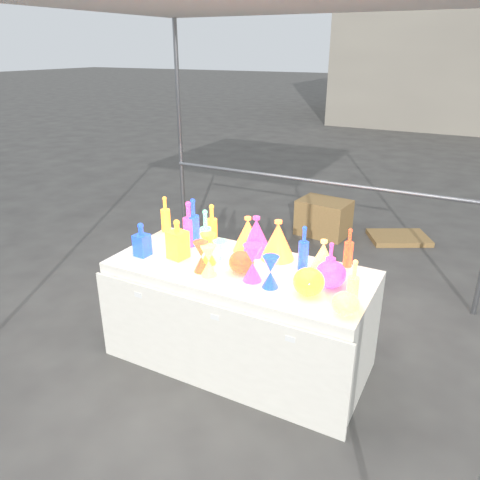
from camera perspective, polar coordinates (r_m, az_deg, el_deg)
The scene contains 30 objects.
ground at distance 3.59m, azimuth 0.00°, elevation -14.15°, with size 80.00×80.00×0.00m, color #605E59.
canopy_tent at distance 2.90m, azimuth 0.10°, elevation 27.26°, with size 3.15×3.15×2.46m.
display_table at distance 3.37m, azimuth -0.08°, elevation -9.13°, with size 1.84×0.83×0.75m.
cardboard_box_closed at distance 5.80m, azimuth 10.16°, elevation 2.71°, with size 0.60×0.43×0.43m, color #A37C49.
cardboard_box_flat at distance 5.91m, azimuth 18.78°, elevation 0.27°, with size 0.67×0.48×0.06m, color #A37C49.
bottle_0 at distance 3.82m, azimuth -9.08°, elevation 3.16°, with size 0.08×0.08×0.29m, color red, non-canonical shape.
bottle_3 at distance 3.50m, azimuth -6.26°, elevation 1.98°, with size 0.09×0.09×0.35m, color #1B5AA2, non-canonical shape.
bottle_5 at distance 3.26m, azimuth -4.20°, elevation 0.66°, with size 0.08×0.08×0.37m, color #A52160, non-canonical shape.
bottle_6 at distance 3.53m, azimuth -3.45°, elevation 1.94°, with size 0.08×0.08×0.31m, color red, non-canonical shape.
bottle_7 at distance 3.50m, azimuth -5.69°, elevation 2.17°, with size 0.09×0.09×0.37m, color #167946, non-canonical shape.
decanter_0 at distance 3.31m, azimuth -7.64°, elevation 0.13°, with size 0.12×0.12×0.29m, color red, non-canonical shape.
decanter_2 at distance 3.40m, azimuth -11.91°, elevation 0.08°, with size 0.10×0.10×0.25m, color #167946, non-canonical shape.
hourglass_0 at distance 3.11m, azimuth -4.74°, elevation -2.04°, with size 0.11×0.11×0.21m, color orange, non-canonical shape.
hourglass_1 at distance 2.97m, azimuth 1.53°, elevation -2.81°, with size 0.12×0.12×0.25m, color #1B5AA2, non-canonical shape.
hourglass_2 at distance 3.05m, azimuth -3.84°, elevation -2.54°, with size 0.10×0.10×0.21m, color #168D71, non-canonical shape.
hourglass_3 at distance 3.13m, azimuth -2.39°, elevation -1.86°, with size 0.10×0.10×0.20m, color #A52160, non-canonical shape.
hourglass_4 at distance 3.22m, azimuth -3.88°, elevation -1.07°, with size 0.11×0.11×0.22m, color red, non-canonical shape.
hourglass_5 at distance 2.90m, azimuth 3.75°, elevation -3.91°, with size 0.10×0.10×0.21m, color #167946, non-canonical shape.
globe_0 at distance 2.85m, azimuth 8.37°, elevation -5.22°, with size 0.19×0.19×0.15m, color red, non-canonical shape.
globe_1 at distance 2.69m, azimuth 12.69°, elevation -7.73°, with size 0.15×0.15×0.12m, color #168D71, non-canonical shape.
globe_2 at distance 3.09m, azimuth 0.18°, elevation -2.87°, with size 0.17×0.17×0.14m, color orange, non-canonical shape.
globe_3 at distance 2.97m, azimuth 10.99°, elevation -4.26°, with size 0.19×0.19×0.15m, color #1B5AA2, non-canonical shape.
lampshade_0 at distance 3.29m, azimuth 4.63°, elevation 0.05°, with size 0.24×0.24×0.29m, color #FFF135, non-canonical shape.
lampshade_1 at distance 3.41m, azimuth 0.95°, elevation 0.76°, with size 0.22×0.22×0.26m, color #FFF135, non-canonical shape.
lampshade_2 at distance 3.37m, azimuth 1.99°, elevation 0.63°, with size 0.24×0.24×0.28m, color #1B5AA2, non-canonical shape.
lampshade_3 at distance 3.11m, azimuth 10.07°, elevation -2.05°, with size 0.20×0.20×0.24m, color #168D71, non-canonical shape.
bottle_8 at distance 3.14m, azimuth 7.77°, elevation -0.96°, with size 0.07×0.07×0.31m, color #167946, non-canonical shape.
bottle_9 at distance 3.24m, azimuth 13.13°, elevation -0.90°, with size 0.06×0.06×0.28m, color orange, non-canonical shape.
bottle_10 at distance 2.96m, azimuth 10.94°, elevation -2.86°, with size 0.06×0.06×0.29m, color #1B5AA2, non-canonical shape.
bottle_11 at distance 2.74m, azimuth 13.64°, elevation -5.22°, with size 0.07×0.07×0.30m, color #168D71, non-canonical shape.
Camera 1 is at (1.35, -2.55, 2.14)m, focal length 35.00 mm.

